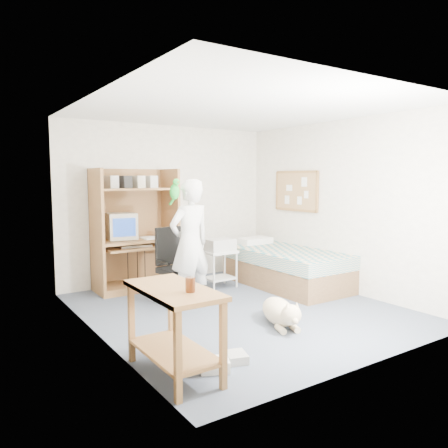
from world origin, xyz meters
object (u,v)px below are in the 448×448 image
object	(u,v)px
office_chair	(175,276)
dog	(280,312)
bed	(285,267)
printer_cart	(219,263)
computer_hutch	(135,234)
side_desk	(174,318)
person	(190,244)

from	to	relation	value
office_chair	dog	bearing A→B (deg)	-78.25
dog	bed	bearing A→B (deg)	66.06
bed	printer_cart	bearing A→B (deg)	152.18
computer_hutch	side_desk	size ratio (longest dim) A/B	1.80
bed	dog	xyz separation A→B (m)	(-1.29, -1.38, -0.13)
person	bed	bearing A→B (deg)	177.42
office_chair	printer_cart	world-z (taller)	office_chair
bed	computer_hutch	bearing A→B (deg)	150.71
bed	side_desk	size ratio (longest dim) A/B	2.02
side_desk	dog	bearing A→B (deg)	15.71
computer_hutch	person	world-z (taller)	computer_hutch
side_desk	printer_cart	xyz separation A→B (m)	(1.95, 2.29, -0.12)
side_desk	computer_hutch	bearing A→B (deg)	73.86
computer_hutch	office_chair	distance (m)	1.11
dog	side_desk	bearing A→B (deg)	-145.15
side_desk	office_chair	xyz separation A→B (m)	(1.02, 1.95, -0.14)
printer_cart	person	bearing A→B (deg)	-144.23
computer_hutch	dog	xyz separation A→B (m)	(0.71, -2.50, -0.66)
office_chair	bed	bearing A→B (deg)	-12.22
office_chair	printer_cart	xyz separation A→B (m)	(0.93, 0.35, 0.02)
person	dog	size ratio (longest dim) A/B	1.78
side_desk	dog	xyz separation A→B (m)	(1.56, 0.44, -0.34)
office_chair	dog	xyz separation A→B (m)	(0.55, -1.51, -0.20)
bed	side_desk	xyz separation A→B (m)	(-2.85, -1.82, 0.21)
bed	dog	bearing A→B (deg)	-133.07
dog	printer_cart	bearing A→B (deg)	97.40
office_chair	person	xyz separation A→B (m)	(0.06, -0.30, 0.47)
computer_hutch	printer_cart	world-z (taller)	computer_hutch
bed	office_chair	world-z (taller)	office_chair
person	side_desk	bearing A→B (deg)	48.62
computer_hutch	dog	bearing A→B (deg)	-74.06
person	printer_cart	size ratio (longest dim) A/B	2.93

